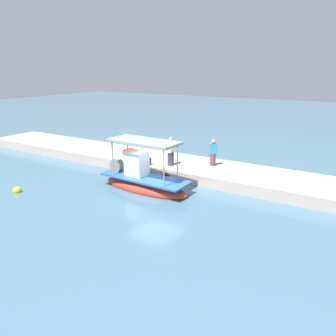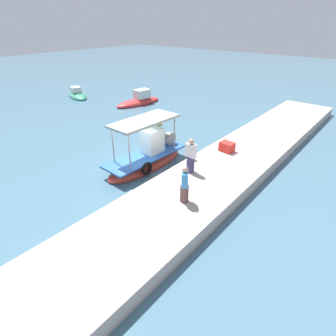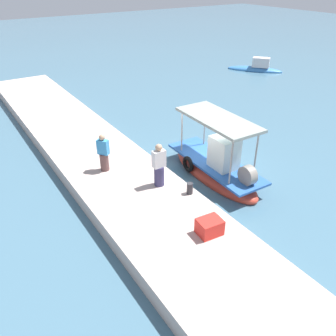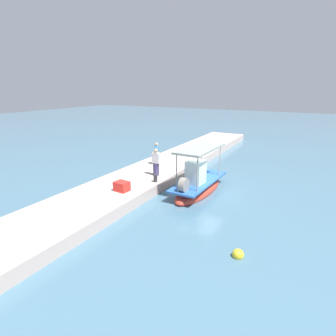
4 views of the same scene
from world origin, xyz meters
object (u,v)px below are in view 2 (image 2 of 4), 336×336
fisherman_near_bollard (184,186)px  main_fishing_boat (147,157)px  fisherman_by_crate (191,157)px  mooring_bollard (193,156)px  moored_boat_near (139,101)px  marker_buoy (159,124)px  cargo_crate (227,147)px  moored_boat_far (77,95)px

fisherman_near_bollard → main_fishing_boat: bearing=62.5°
fisherman_by_crate → mooring_bollard: fisherman_by_crate is taller
mooring_bollard → moored_boat_near: size_ratio=0.09×
main_fishing_boat → moored_boat_near: main_fishing_boat is taller
mooring_bollard → fisherman_by_crate: bearing=-150.9°
marker_buoy → main_fishing_boat: bearing=-144.4°
fisherman_by_crate → moored_boat_near: 15.50m
fisherman_near_bollard → moored_boat_near: size_ratio=0.32×
marker_buoy → cargo_crate: bearing=-106.8°
main_fishing_boat → fisherman_near_bollard: main_fishing_boat is taller
marker_buoy → mooring_bollard: bearing=-124.7°
fisherman_by_crate → mooring_bollard: 1.45m
cargo_crate → main_fishing_boat: bearing=137.1°
fisherman_near_bollard → cargo_crate: size_ratio=2.13×
mooring_bollard → moored_boat_far: (5.42, 18.93, -0.68)m
main_fishing_boat → fisherman_by_crate: main_fishing_boat is taller
fisherman_near_bollard → moored_boat_near: fisherman_near_bollard is taller
fisherman_by_crate → mooring_bollard: (1.16, 0.65, -0.58)m
fisherman_by_crate → marker_buoy: bearing=51.5°
main_fishing_boat → mooring_bollard: 2.64m
marker_buoy → moored_boat_far: (1.04, 12.62, 0.10)m
fisherman_by_crate → moored_boat_near: fisherman_by_crate is taller
main_fishing_boat → marker_buoy: (5.57, 3.99, -0.42)m
main_fishing_boat → fisherman_by_crate: 3.11m
main_fishing_boat → marker_buoy: main_fishing_boat is taller
cargo_crate → moored_boat_far: cargo_crate is taller
cargo_crate → moored_boat_near: bearing=66.5°
fisherman_by_crate → main_fishing_boat: bearing=90.7°
fisherman_by_crate → marker_buoy: (5.54, 6.96, -1.36)m
moored_boat_near → moored_boat_far: 7.36m
main_fishing_boat → moored_boat_far: main_fishing_boat is taller
main_fishing_boat → fisherman_near_bollard: (-2.23, -4.28, 0.88)m
main_fishing_boat → moored_boat_far: bearing=68.3°
fisherman_near_bollard → cargo_crate: bearing=11.1°
fisherman_near_bollard → fisherman_by_crate: fisherman_by_crate is taller
main_fishing_boat → marker_buoy: 6.87m
fisherman_near_bollard → mooring_bollard: (3.42, 1.95, -0.52)m
mooring_bollard → fisherman_near_bollard: bearing=-150.3°
fisherman_near_bollard → mooring_bollard: 3.97m
marker_buoy → moored_boat_near: moored_boat_near is taller
moored_boat_near → mooring_bollard: bearing=-123.0°
mooring_bollard → marker_buoy: mooring_bollard is taller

